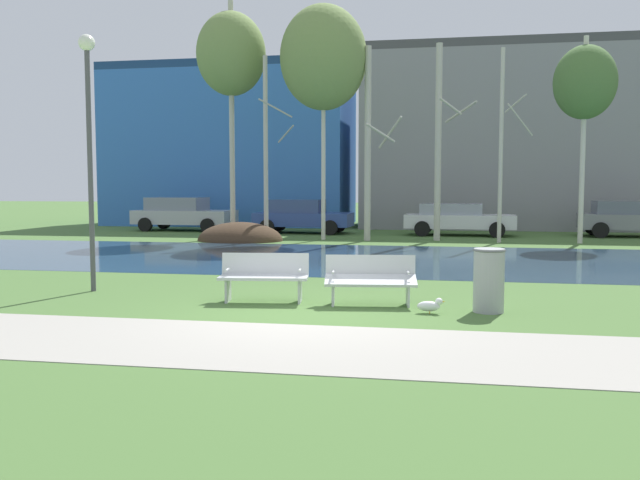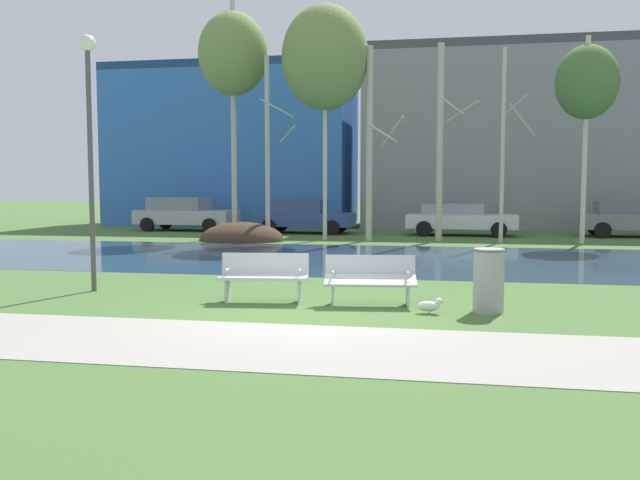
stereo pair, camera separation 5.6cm
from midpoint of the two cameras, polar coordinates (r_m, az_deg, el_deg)
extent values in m
plane|color=#476B33|center=(20.63, 4.36, -1.17)|extent=(120.00, 120.00, 0.00)
cube|color=#9E998E|center=(8.90, -3.93, -8.97)|extent=(60.00, 2.60, 0.01)
cube|color=#284256|center=(19.25, 3.92, -1.58)|extent=(80.00, 8.33, 0.01)
ellipsoid|color=#423021|center=(25.54, -6.67, -0.06)|extent=(3.29, 2.53, 1.43)
cube|color=silver|center=(12.01, -4.76, -3.24)|extent=(1.65, 0.67, 0.05)
cube|color=silver|center=(12.26, -4.58, -2.04)|extent=(1.60, 0.28, 0.40)
cube|color=silver|center=(12.21, -7.77, -4.20)|extent=(0.09, 0.43, 0.45)
cube|color=silver|center=(12.03, -1.61, -4.30)|extent=(0.09, 0.43, 0.45)
cylinder|color=silver|center=(12.12, -7.82, -2.53)|extent=(0.08, 0.28, 0.04)
cylinder|color=silver|center=(11.94, -1.63, -2.60)|extent=(0.08, 0.28, 0.04)
cube|color=silver|center=(11.66, 4.48, -3.48)|extent=(1.65, 0.67, 0.17)
cube|color=silver|center=(11.91, 4.46, -2.24)|extent=(1.60, 0.28, 0.40)
cube|color=silver|center=(11.76, 1.26, -4.51)|extent=(0.09, 0.43, 0.45)
cube|color=silver|center=(11.78, 7.67, -4.53)|extent=(0.09, 0.43, 0.45)
cylinder|color=silver|center=(11.66, 1.26, -2.77)|extent=(0.08, 0.28, 0.04)
cylinder|color=silver|center=(11.69, 7.70, -2.79)|extent=(0.08, 0.28, 0.04)
cylinder|color=#999B9E|center=(11.40, 14.41, -3.38)|extent=(0.51, 0.51, 1.06)
torus|color=#5B5D5E|center=(11.35, 14.46, -0.87)|extent=(0.53, 0.53, 0.04)
ellipsoid|color=white|center=(11.14, 9.41, -5.64)|extent=(0.37, 0.17, 0.17)
sphere|color=white|center=(11.12, 10.29, -5.22)|extent=(0.12, 0.12, 0.12)
cone|color=gold|center=(11.12, 10.63, -5.23)|extent=(0.07, 0.04, 0.04)
cylinder|color=gold|center=(11.12, 9.50, -6.02)|extent=(0.01, 0.01, 0.10)
cylinder|color=gold|center=(11.18, 9.51, -5.96)|extent=(0.01, 0.01, 0.10)
cylinder|color=#4C4C51|center=(13.92, -18.95, 5.50)|extent=(0.10, 0.10, 4.72)
sphere|color=white|center=(14.19, -19.23, 15.68)|extent=(0.32, 0.32, 0.32)
cylinder|color=#BCB7A8|center=(27.38, -7.37, 10.13)|extent=(0.21, 0.21, 9.42)
ellipsoid|color=olive|center=(27.75, -7.43, 15.56)|extent=(2.76, 2.76, 3.32)
cylinder|color=#BCB7A8|center=(25.52, -4.48, 7.79)|extent=(0.17, 0.17, 6.97)
cylinder|color=#BCB7A8|center=(25.84, -2.75, 9.07)|extent=(0.94, 1.33, 0.58)
cylinder|color=#BCB7A8|center=(24.98, -3.63, 11.22)|extent=(1.07, 1.04, 0.63)
cylinder|color=beige|center=(25.90, 0.50, 9.94)|extent=(0.16, 0.16, 8.94)
ellipsoid|color=olive|center=(26.25, 0.50, 15.39)|extent=(3.32, 3.32, 3.99)
cylinder|color=#BCB7A8|center=(25.40, 4.32, 8.18)|extent=(0.24, 0.24, 7.31)
cylinder|color=#BCB7A8|center=(25.91, 6.24, 9.15)|extent=(1.01, 1.43, 1.14)
cylinder|color=#BCB7A8|center=(24.84, 5.40, 9.15)|extent=(1.06, 1.04, 0.68)
cylinder|color=#BCB7A8|center=(25.83, 10.30, 8.20)|extent=(0.25, 0.25, 7.43)
cylinder|color=#BCB7A8|center=(26.51, 12.18, 10.69)|extent=(1.18, 1.67, 0.68)
cylinder|color=#BCB7A8|center=(25.51, 11.33, 11.20)|extent=(0.89, 0.87, 0.60)
cylinder|color=beige|center=(25.40, 15.47, 7.78)|extent=(0.15, 0.15, 7.09)
cylinder|color=beige|center=(25.93, 16.64, 11.18)|extent=(0.70, 0.98, 0.58)
cylinder|color=beige|center=(24.92, 17.02, 9.84)|extent=(1.02, 1.00, 1.08)
cylinder|color=beige|center=(25.96, 21.85, 7.91)|extent=(0.18, 0.18, 7.42)
ellipsoid|color=#4C7038|center=(26.17, 21.99, 12.46)|extent=(2.20, 2.20, 2.64)
cube|color=#B2B5BC|center=(31.58, -11.31, 1.95)|extent=(4.71, 2.11, 0.64)
cube|color=gray|center=(31.71, -11.94, 3.06)|extent=(2.67, 1.78, 0.59)
cylinder|color=black|center=(31.86, -8.11, 1.44)|extent=(0.65, 0.25, 0.64)
cylinder|color=black|center=(30.13, -9.41, 1.24)|extent=(0.65, 0.25, 0.64)
cylinder|color=black|center=(33.09, -13.03, 1.49)|extent=(0.65, 0.25, 0.64)
cylinder|color=black|center=(31.43, -14.54, 1.30)|extent=(0.65, 0.25, 0.64)
cube|color=#2D4793|center=(29.31, -1.21, 1.79)|extent=(4.32, 2.00, 0.59)
cube|color=#32457F|center=(29.38, -1.86, 2.93)|extent=(2.45, 1.69, 0.57)
cylinder|color=black|center=(29.88, 1.81, 1.28)|extent=(0.65, 0.25, 0.64)
cylinder|color=black|center=(28.14, 1.09, 1.07)|extent=(0.65, 0.25, 0.64)
cylinder|color=black|center=(30.56, -3.33, 1.35)|extent=(0.65, 0.25, 0.64)
cylinder|color=black|center=(28.86, -4.35, 1.14)|extent=(0.65, 0.25, 0.64)
cube|color=silver|center=(28.56, 12.11, 1.58)|extent=(4.63, 2.01, 0.56)
cube|color=#949AAC|center=(28.55, 11.40, 2.61)|extent=(2.62, 1.69, 0.46)
cylinder|color=black|center=(29.47, 15.05, 1.07)|extent=(0.65, 0.25, 0.64)
cylinder|color=black|center=(27.70, 15.16, 0.84)|extent=(0.65, 0.25, 0.64)
cylinder|color=black|center=(29.53, 9.23, 1.18)|extent=(0.65, 0.25, 0.64)
cylinder|color=black|center=(27.77, 8.96, 0.96)|extent=(0.65, 0.25, 0.64)
cube|color=slate|center=(29.99, 25.37, 1.43)|extent=(4.11, 2.02, 0.62)
cube|color=slate|center=(29.90, 24.80, 2.54)|extent=(2.33, 1.71, 0.52)
cylinder|color=black|center=(30.65, 22.57, 1.00)|extent=(0.65, 0.25, 0.64)
cylinder|color=black|center=(28.86, 23.14, 0.78)|extent=(0.65, 0.25, 0.64)
cube|color=#3870C6|center=(36.86, -7.25, 7.62)|extent=(12.72, 6.31, 8.00)
cube|color=navy|center=(37.31, -7.32, 14.07)|extent=(12.72, 6.31, 0.40)
cube|color=gray|center=(35.23, 15.20, 8.00)|extent=(13.38, 6.91, 8.46)
cube|color=#48484B|center=(35.77, 15.36, 15.09)|extent=(13.38, 6.91, 0.40)
camera|label=1|loc=(0.03, -89.87, 0.01)|focal=37.30mm
camera|label=2|loc=(0.03, 90.13, -0.01)|focal=37.30mm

